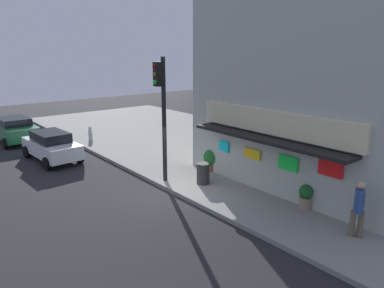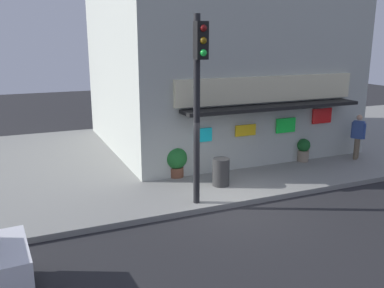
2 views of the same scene
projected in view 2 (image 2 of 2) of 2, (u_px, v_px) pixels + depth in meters
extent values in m
plane|color=#232326|center=(234.00, 208.00, 11.92)|extent=(60.24, 60.24, 0.00)
cube|color=gray|center=(164.00, 154.00, 17.15)|extent=(40.16, 11.79, 0.16)
cube|color=#ADB2A8|center=(214.00, 56.00, 18.33)|extent=(9.41, 8.70, 7.62)
cube|color=beige|center=(269.00, 89.00, 14.62)|extent=(7.15, 0.16, 0.91)
cube|color=black|center=(274.00, 107.00, 14.46)|extent=(6.78, 0.90, 0.12)
cube|color=#19D8E5|center=(204.00, 135.00, 14.03)|extent=(0.56, 0.08, 0.47)
cube|color=yellow|center=(245.00, 130.00, 14.64)|extent=(0.80, 0.08, 0.39)
cube|color=#19E53F|center=(286.00, 125.00, 15.29)|extent=(0.81, 0.08, 0.54)
cube|color=red|center=(322.00, 116.00, 15.86)|extent=(0.86, 0.08, 0.57)
cylinder|color=black|center=(197.00, 113.00, 11.26)|extent=(0.18, 0.18, 5.18)
cube|color=black|center=(201.00, 41.00, 10.57)|extent=(0.32, 0.28, 0.95)
sphere|color=maroon|center=(203.00, 28.00, 10.37)|extent=(0.18, 0.18, 0.18)
sphere|color=brown|center=(203.00, 41.00, 10.44)|extent=(0.18, 0.18, 0.18)
sphere|color=#1ED83F|center=(203.00, 53.00, 10.51)|extent=(0.18, 0.18, 0.18)
cylinder|color=#2D2D2D|center=(221.00, 172.00, 13.19)|extent=(0.54, 0.54, 0.88)
cylinder|color=brown|center=(356.00, 149.00, 16.06)|extent=(0.22, 0.22, 0.82)
cylinder|color=brown|center=(357.00, 148.00, 16.24)|extent=(0.22, 0.22, 0.82)
cube|color=#334C8C|center=(358.00, 130.00, 15.97)|extent=(0.41, 0.46, 0.68)
sphere|color=tan|center=(360.00, 118.00, 15.85)|extent=(0.22, 0.22, 0.22)
cylinder|color=#334C8C|center=(364.00, 131.00, 15.86)|extent=(0.14, 0.14, 0.61)
cylinder|color=#334C8C|center=(352.00, 130.00, 16.10)|extent=(0.14, 0.14, 0.61)
cylinder|color=gray|center=(303.00, 156.00, 15.89)|extent=(0.43, 0.43, 0.42)
sphere|color=#195623|center=(304.00, 145.00, 15.79)|extent=(0.50, 0.50, 0.50)
cylinder|color=brown|center=(176.00, 172.00, 14.10)|extent=(0.51, 0.51, 0.34)
sphere|color=#1E6628|center=(176.00, 158.00, 13.98)|extent=(0.75, 0.75, 0.75)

